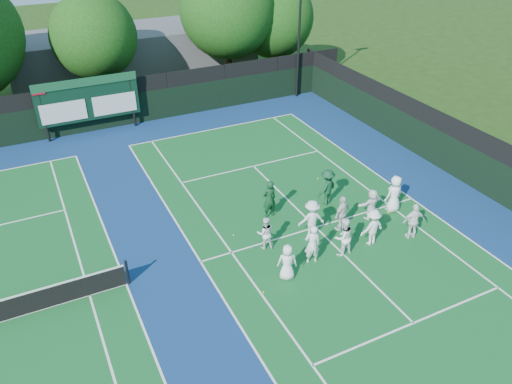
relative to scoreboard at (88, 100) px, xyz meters
name	(u,v)px	position (x,y,z in m)	size (l,w,h in m)	color
ground	(328,240)	(7.01, -15.59, -2.19)	(120.00, 120.00, 0.00)	#1C390F
court_apron	(189,266)	(1.01, -14.59, -2.19)	(34.00, 32.00, 0.01)	navy
near_court	(316,227)	(7.01, -14.59, -2.18)	(11.05, 23.85, 0.01)	#115623
back_fence	(106,108)	(1.01, 0.41, -0.83)	(34.00, 0.08, 3.00)	black
divider_fence_right	(471,159)	(16.01, -14.59, -0.83)	(0.08, 32.00, 3.00)	black
scoreboard	(88,100)	(0.00, 0.00, 0.00)	(6.00, 0.21, 3.55)	black
clubhouse	(135,56)	(5.01, 8.41, -0.19)	(18.00, 6.00, 4.00)	#545459
light_pole_right	(300,6)	(14.51, 0.11, 4.11)	(1.20, 0.30, 10.12)	black
tree_c	(96,38)	(1.68, 3.99, 2.54)	(5.48, 5.48, 7.61)	black
tree_d	(229,12)	(11.03, 3.99, 3.32)	(6.78, 6.78, 9.08)	black
tree_e	(275,20)	(14.73, 3.99, 2.44)	(5.83, 5.83, 7.70)	black
tennis_ball_0	(264,292)	(3.01, -17.32, -2.16)	(0.07, 0.07, 0.07)	yellow
tennis_ball_1	(327,198)	(8.82, -12.75, -2.16)	(0.07, 0.07, 0.07)	yellow
tennis_ball_2	(388,213)	(10.63, -15.09, -2.16)	(0.07, 0.07, 0.07)	yellow
tennis_ball_3	(234,235)	(3.46, -13.53, -2.16)	(0.07, 0.07, 0.07)	yellow
tennis_ball_4	(318,179)	(9.40, -10.93, -2.16)	(0.07, 0.07, 0.07)	yellow
tennis_ball_5	(346,219)	(8.58, -14.68, -2.16)	(0.07, 0.07, 0.07)	yellow
player_front_0	(287,262)	(4.21, -16.95, -1.42)	(0.76, 0.49, 1.55)	white
player_front_1	(312,244)	(5.58, -16.52, -1.31)	(0.64, 0.42, 1.75)	white
player_front_2	(343,237)	(6.97, -16.65, -1.32)	(0.85, 0.66, 1.74)	white
player_front_3	(372,227)	(8.48, -16.59, -1.35)	(1.09, 0.63, 1.69)	silver
player_front_4	(414,221)	(10.33, -17.01, -1.35)	(0.99, 0.41, 1.68)	white
player_back_0	(265,233)	(4.32, -14.86, -1.45)	(0.72, 0.56, 1.49)	white
player_back_1	(312,219)	(6.47, -15.01, -1.30)	(1.15, 0.66, 1.78)	silver
player_back_2	(342,213)	(7.93, -15.16, -1.34)	(0.99, 0.41, 1.69)	silver
player_back_3	(371,204)	(9.66, -15.00, -1.45)	(1.38, 0.44, 1.48)	white
player_back_4	(394,194)	(10.96, -14.97, -1.28)	(0.89, 0.58, 1.82)	white
coach_left	(269,199)	(5.55, -12.86, -1.26)	(0.68, 0.45, 1.87)	#0F391C
coach_right	(327,187)	(8.48, -13.11, -1.28)	(1.18, 0.68, 1.83)	#103D23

